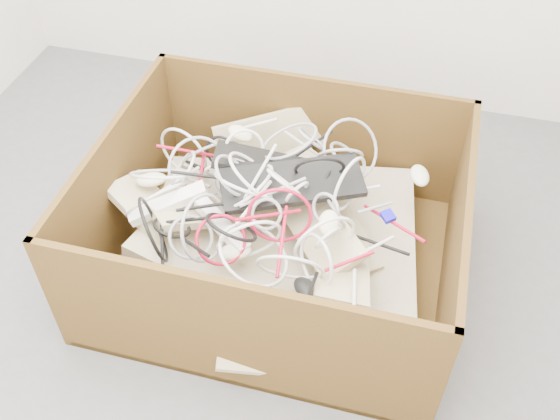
% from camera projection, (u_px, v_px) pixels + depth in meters
% --- Properties ---
extents(ground, '(3.00, 3.00, 0.00)m').
position_uv_depth(ground, '(212.00, 309.00, 2.38)').
color(ground, '#4E4E51').
rests_on(ground, ground).
extents(cardboard_box, '(1.27, 1.06, 0.56)m').
position_uv_depth(cardboard_box, '(274.00, 243.00, 2.43)').
color(cardboard_box, '#3D2C0F').
rests_on(cardboard_box, ground).
extents(keyboard_pile, '(1.04, 1.16, 0.39)m').
position_uv_depth(keyboard_pile, '(273.00, 209.00, 2.35)').
color(keyboard_pile, beige).
rests_on(keyboard_pile, cardboard_box).
extents(mice_scatter, '(1.07, 0.70, 0.19)m').
position_uv_depth(mice_scatter, '(279.00, 206.00, 2.25)').
color(mice_scatter, beige).
rests_on(mice_scatter, keyboard_pile).
extents(power_strip_left, '(0.27, 0.20, 0.12)m').
position_uv_depth(power_strip_left, '(168.00, 203.00, 2.26)').
color(power_strip_left, white).
rests_on(power_strip_left, keyboard_pile).
extents(power_strip_right, '(0.24, 0.18, 0.08)m').
position_uv_depth(power_strip_right, '(222.00, 226.00, 2.19)').
color(power_strip_right, white).
rests_on(power_strip_right, keyboard_pile).
extents(vga_plug, '(0.06, 0.06, 0.03)m').
position_uv_depth(vga_plug, '(388.00, 216.00, 2.20)').
color(vga_plug, '#130DC7').
rests_on(vga_plug, keyboard_pile).
extents(cable_tangle, '(1.12, 0.87, 0.43)m').
position_uv_depth(cable_tangle, '(249.00, 194.00, 2.24)').
color(cable_tangle, silver).
rests_on(cable_tangle, keyboard_pile).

